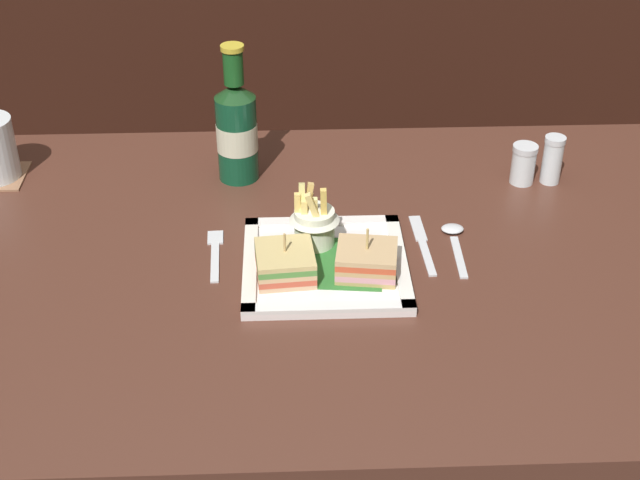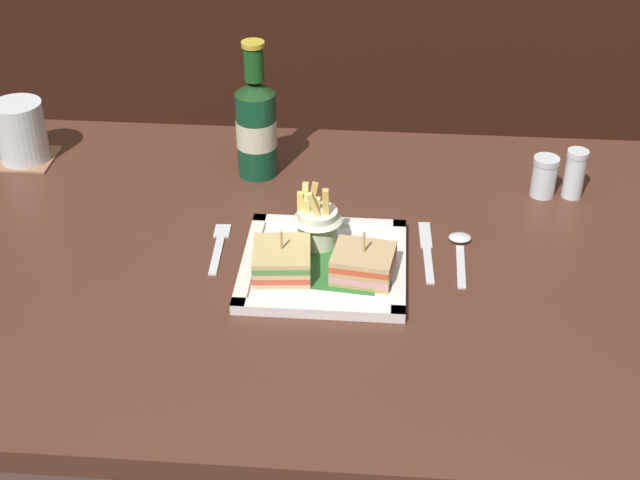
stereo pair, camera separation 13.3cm
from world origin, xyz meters
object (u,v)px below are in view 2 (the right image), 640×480
(dining_table, at_px, (317,328))
(spoon, at_px, (460,246))
(sandwich_half_left, at_px, (282,260))
(fries_cup, at_px, (315,220))
(fork, at_px, (219,245))
(water_glass, at_px, (21,135))
(sandwich_half_right, at_px, (363,264))
(pepper_shaker, at_px, (574,176))
(salt_shaker, at_px, (544,179))
(beer_bottle, at_px, (256,124))
(square_plate, at_px, (324,265))
(knife, at_px, (427,249))

(dining_table, distance_m, spoon, 0.26)
(sandwich_half_left, relative_size, fries_cup, 0.91)
(fork, xyz_separation_m, spoon, (0.37, 0.02, 0.00))
(dining_table, distance_m, sandwich_half_left, 0.18)
(water_glass, bearing_deg, dining_table, -25.84)
(sandwich_half_right, distance_m, pepper_shaker, 0.43)
(sandwich_half_right, distance_m, salt_shaker, 0.39)
(water_glass, bearing_deg, beer_bottle, -1.91)
(sandwich_half_right, relative_size, pepper_shaker, 1.13)
(fork, distance_m, spoon, 0.37)
(sandwich_half_left, bearing_deg, salt_shaker, 33.74)
(square_plate, distance_m, sandwich_half_left, 0.07)
(salt_shaker, height_order, pepper_shaker, pepper_shaker)
(sandwich_half_right, height_order, pepper_shaker, same)
(water_glass, xyz_separation_m, spoon, (0.76, -0.22, -0.04))
(knife, bearing_deg, square_plate, -157.50)
(knife, xyz_separation_m, pepper_shaker, (0.24, 0.18, 0.04))
(beer_bottle, bearing_deg, spoon, -31.68)
(knife, height_order, pepper_shaker, pepper_shaker)
(water_glass, bearing_deg, pepper_shaker, -3.06)
(fries_cup, relative_size, fork, 0.74)
(fries_cup, xyz_separation_m, knife, (0.17, 0.01, -0.05))
(square_plate, bearing_deg, dining_table, 113.17)
(sandwich_half_right, height_order, fork, sandwich_half_right)
(salt_shaker, bearing_deg, beer_bottle, 175.63)
(fork, bearing_deg, knife, 2.80)
(square_plate, relative_size, fries_cup, 2.37)
(sandwich_half_left, relative_size, spoon, 0.66)
(sandwich_half_right, bearing_deg, dining_table, 140.79)
(sandwich_half_right, xyz_separation_m, fries_cup, (-0.08, 0.08, 0.02))
(dining_table, distance_m, salt_shaker, 0.45)
(square_plate, height_order, pepper_shaker, pepper_shaker)
(dining_table, height_order, fries_cup, fries_cup)
(fork, relative_size, salt_shaker, 1.96)
(square_plate, relative_size, salt_shaker, 3.45)
(sandwich_half_right, xyz_separation_m, spoon, (0.14, 0.10, -0.03))
(beer_bottle, bearing_deg, sandwich_half_right, -57.66)
(sandwich_half_left, distance_m, sandwich_half_right, 0.12)
(square_plate, height_order, spoon, square_plate)
(beer_bottle, bearing_deg, dining_table, -63.77)
(salt_shaker, distance_m, pepper_shaker, 0.05)
(water_glass, distance_m, pepper_shaker, 0.95)
(beer_bottle, distance_m, fork, 0.25)
(sandwich_half_right, distance_m, fork, 0.24)
(sandwich_half_right, height_order, salt_shaker, sandwich_half_right)
(water_glass, bearing_deg, fries_cup, -24.26)
(water_glass, relative_size, knife, 0.64)
(square_plate, distance_m, fries_cup, 0.07)
(fries_cup, height_order, spoon, fries_cup)
(sandwich_half_right, relative_size, water_glass, 0.90)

